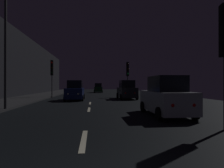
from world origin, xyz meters
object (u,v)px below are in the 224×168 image
(streetlamp_overhead, at_px, (13,30))
(car_parked_right_near, at_px, (166,97))
(car_distant_taillights, at_px, (98,88))
(car_parked_right_far, at_px, (127,90))
(traffic_light_far_right, at_px, (128,72))
(car_approaching_headlights, at_px, (75,91))
(traffic_light_far_left, at_px, (52,71))

(streetlamp_overhead, distance_m, car_parked_right_near, 9.98)
(car_distant_taillights, height_order, car_parked_right_far, car_parked_right_far)
(traffic_light_far_right, xyz_separation_m, car_parked_right_far, (-0.80, -3.79, -2.42))
(traffic_light_far_right, distance_m, streetlamp_overhead, 16.24)
(traffic_light_far_right, bearing_deg, car_approaching_headlights, -55.95)
(car_parked_right_near, bearing_deg, traffic_light_far_left, 31.46)
(streetlamp_overhead, distance_m, car_parked_right_far, 13.35)
(traffic_light_far_left, distance_m, streetlamp_overhead, 12.31)
(traffic_light_far_left, relative_size, car_parked_right_far, 1.12)
(car_distant_taillights, xyz_separation_m, car_parked_right_far, (2.82, -18.31, 0.08))
(car_distant_taillights, bearing_deg, car_approaching_headlights, 171.43)
(streetlamp_overhead, relative_size, car_distant_taillights, 1.95)
(traffic_light_far_right, relative_size, car_parked_right_near, 1.14)
(streetlamp_overhead, xyz_separation_m, car_distant_taillights, (5.95, 27.55, -4.08))
(traffic_light_far_right, height_order, car_approaching_headlights, traffic_light_far_right)
(car_parked_right_far, bearing_deg, traffic_light_far_right, -11.93)
(traffic_light_far_right, height_order, streetlamp_overhead, streetlamp_overhead)
(car_distant_taillights, bearing_deg, car_parked_right_near, -174.64)
(car_approaching_headlights, relative_size, car_parked_right_far, 0.98)
(traffic_light_far_right, height_order, car_distant_taillights, traffic_light_far_right)
(car_parked_right_far, bearing_deg, car_parked_right_near, 180.00)
(traffic_light_far_right, xyz_separation_m, car_distant_taillights, (-3.62, 14.52, -2.50))
(streetlamp_overhead, xyz_separation_m, car_parked_right_near, (8.77, -2.53, -4.03))
(traffic_light_far_left, relative_size, streetlamp_overhead, 0.62)
(car_parked_right_near, bearing_deg, car_parked_right_far, -0.00)
(traffic_light_far_left, distance_m, car_approaching_headlights, 5.79)
(car_approaching_headlights, bearing_deg, car_distant_taillights, 171.43)
(car_parked_right_near, bearing_deg, car_approaching_headlights, 28.42)
(traffic_light_far_left, bearing_deg, car_parked_right_far, 73.25)
(traffic_light_far_right, xyz_separation_m, traffic_light_far_left, (-9.82, -0.82, 0.02))
(traffic_light_far_right, xyz_separation_m, car_approaching_headlights, (-6.55, -4.92, -2.44))
(traffic_light_far_right, bearing_deg, streetlamp_overhead, -39.17)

